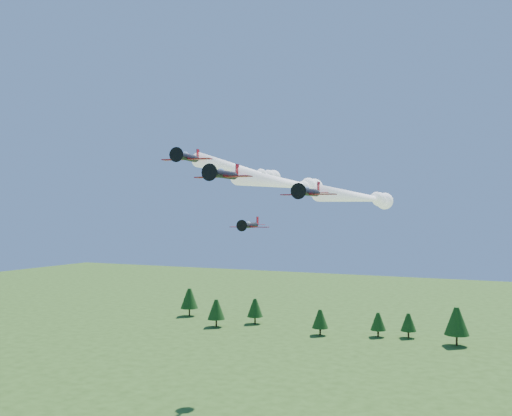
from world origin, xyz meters
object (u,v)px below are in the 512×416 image
at_px(plane_lead, 289,184).
at_px(plane_slot, 250,225).
at_px(plane_left, 248,171).
at_px(plane_right, 363,198).

xyz_separation_m(plane_lead, plane_slot, (-3.22, -9.47, -7.30)).
xyz_separation_m(plane_left, plane_right, (26.31, -3.09, -6.13)).
bearing_deg(plane_slot, plane_lead, 67.79).
xyz_separation_m(plane_lead, plane_right, (10.01, 13.33, -2.26)).
bearing_deg(plane_left, plane_lead, -53.37).
height_order(plane_right, plane_slot, plane_right).
distance_m(plane_lead, plane_right, 16.83).
relative_size(plane_lead, plane_right, 0.86).
relative_size(plane_lead, plane_left, 0.80).
xyz_separation_m(plane_left, plane_slot, (13.07, -25.89, -11.17)).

